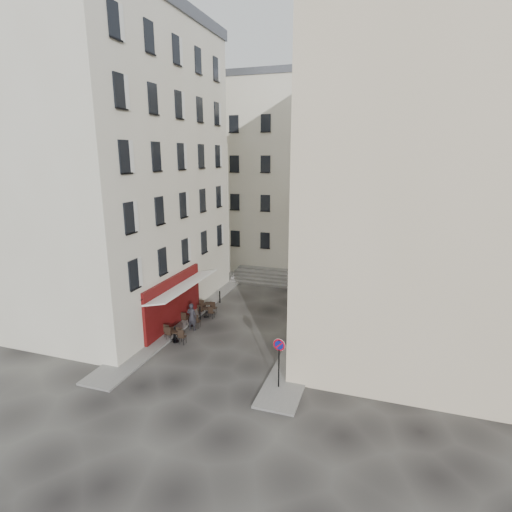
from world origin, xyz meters
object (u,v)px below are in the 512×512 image
at_px(bistro_table_b, 174,333).
at_px(pedestrian, 192,317).
at_px(no_parking_sign, 279,354).
at_px(bistro_table_a, 176,335).

height_order(bistro_table_b, pedestrian, pedestrian).
xyz_separation_m(no_parking_sign, pedestrian, (-7.26, 4.86, -0.97)).
xyz_separation_m(no_parking_sign, bistro_table_b, (-7.65, 3.20, -1.43)).
distance_m(bistro_table_a, bistro_table_b, 0.41).
bearing_deg(bistro_table_a, pedestrian, 86.91).
distance_m(no_parking_sign, pedestrian, 8.79).
bearing_deg(no_parking_sign, bistro_table_b, 167.22).
xyz_separation_m(no_parking_sign, bistro_table_a, (-7.37, 2.91, -1.42)).
xyz_separation_m(bistro_table_a, pedestrian, (0.11, 1.95, 0.45)).
bearing_deg(no_parking_sign, pedestrian, 156.13).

